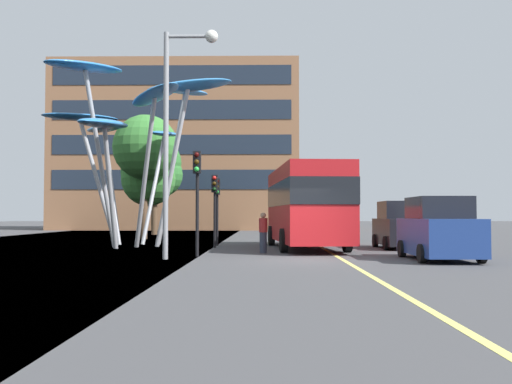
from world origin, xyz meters
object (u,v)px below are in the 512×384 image
at_px(traffic_light_kerb_far, 215,195).
at_px(car_parked_near, 439,230).
at_px(leaf_sculpture, 132,115).
at_px(car_parked_mid, 399,227).
at_px(traffic_light_island_mid, 217,197).
at_px(red_bus, 306,202).
at_px(street_lamp, 178,112).
at_px(traffic_light_kerb_near, 197,180).
at_px(pedestrian, 263,233).

xyz_separation_m(traffic_light_kerb_far, car_parked_near, (8.12, -7.28, -1.43)).
bearing_deg(car_parked_near, traffic_light_kerb_far, 138.12).
height_order(leaf_sculpture, car_parked_mid, leaf_sculpture).
relative_size(traffic_light_kerb_far, car_parked_mid, 0.82).
xyz_separation_m(traffic_light_island_mid, car_parked_mid, (8.35, -2.40, -1.40)).
height_order(red_bus, street_lamp, street_lamp).
distance_m(traffic_light_kerb_near, car_parked_mid, 10.13).
distance_m(traffic_light_kerb_far, car_parked_mid, 8.45).
xyz_separation_m(red_bus, leaf_sculpture, (-8.17, 1.61, 4.18)).
relative_size(red_bus, street_lamp, 1.25).
distance_m(traffic_light_island_mid, car_parked_near, 12.32).
distance_m(leaf_sculpture, traffic_light_kerb_near, 8.54).
distance_m(red_bus, traffic_light_kerb_far, 4.21).
xyz_separation_m(car_parked_near, pedestrian, (-5.88, 3.56, -0.19)).
height_order(traffic_light_island_mid, car_parked_mid, traffic_light_island_mid).
relative_size(street_lamp, pedestrian, 4.91).
bearing_deg(traffic_light_island_mid, pedestrian, -67.79).
relative_size(traffic_light_kerb_far, car_parked_near, 0.76).
relative_size(traffic_light_island_mid, car_parked_mid, 0.81).
bearing_deg(car_parked_mid, red_bus, -178.04).
height_order(leaf_sculpture, traffic_light_kerb_near, leaf_sculpture).
height_order(traffic_light_kerb_far, traffic_light_island_mid, traffic_light_kerb_far).
relative_size(traffic_light_kerb_near, traffic_light_kerb_far, 1.14).
bearing_deg(traffic_light_kerb_far, car_parked_near, -41.88).
bearing_deg(car_parked_mid, traffic_light_kerb_far, 176.26).
distance_m(leaf_sculpture, car_parked_near, 15.58).
relative_size(traffic_light_kerb_far, street_lamp, 0.42).
relative_size(traffic_light_kerb_far, traffic_light_island_mid, 1.02).
distance_m(traffic_light_island_mid, pedestrian, 6.22).
bearing_deg(leaf_sculpture, traffic_light_kerb_near, -60.02).
height_order(street_lamp, pedestrian, street_lamp).
distance_m(red_bus, traffic_light_island_mid, 4.89).
distance_m(car_parked_near, street_lamp, 9.65).
height_order(red_bus, car_parked_near, red_bus).
bearing_deg(leaf_sculpture, car_parked_near, -34.02).
bearing_deg(traffic_light_island_mid, traffic_light_kerb_far, -88.93).
bearing_deg(car_parked_near, traffic_light_kerb_near, 169.97).
height_order(red_bus, leaf_sculpture, leaf_sculpture).
relative_size(car_parked_near, street_lamp, 0.56).
distance_m(traffic_light_kerb_far, traffic_light_island_mid, 1.85).
distance_m(traffic_light_island_mid, street_lamp, 9.35).
distance_m(car_parked_near, car_parked_mid, 6.74).
bearing_deg(traffic_light_kerb_near, car_parked_mid, 31.92).
bearing_deg(traffic_light_kerb_far, red_bus, -9.43).
distance_m(leaf_sculpture, car_parked_mid, 13.51).
bearing_deg(traffic_light_kerb_far, leaf_sculpture, 167.07).
bearing_deg(street_lamp, traffic_light_island_mid, 86.02).
relative_size(traffic_light_kerb_near, car_parked_near, 0.87).
height_order(red_bus, traffic_light_kerb_near, traffic_light_kerb_near).
relative_size(traffic_light_kerb_near, traffic_light_island_mid, 1.16).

